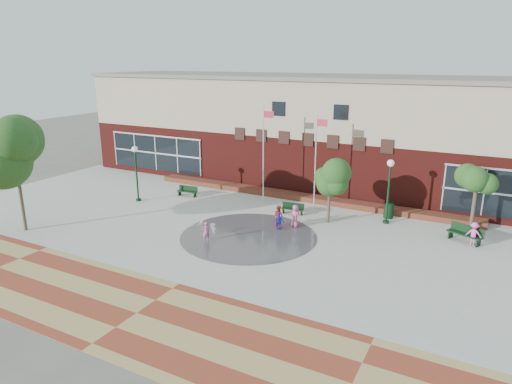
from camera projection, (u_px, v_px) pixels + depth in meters
The scene contains 24 objects.
ground at pixel (223, 254), 25.57m from camera, with size 120.00×120.00×0.00m, color #666056.
plaza_concrete at pixel (256, 231), 28.96m from camera, with size 46.00×18.00×0.01m, color #A8A8A0.
paver_band at pixel (137, 313), 19.64m from camera, with size 46.00×6.00×0.01m, color brown.
splash_pad at pixel (248, 236), 28.12m from camera, with size 8.40×8.40×0.01m, color #383A3D.
library_building at pixel (329, 130), 39.09m from camera, with size 44.40×10.40×9.20m.
flower_bed at pixel (302, 200), 35.41m from camera, with size 26.00×1.20×0.40m, color maroon.
flagpole_left at pixel (264, 150), 33.64m from camera, with size 0.86×0.15×7.32m.
flagpole_right at pixel (316, 157), 32.16m from camera, with size 0.86×0.14×6.94m.
lamp_left at pixel (136, 167), 34.36m from camera, with size 0.45×0.45×4.28m.
lamp_right at pixel (389, 184), 29.60m from camera, with size 0.46×0.46×4.33m.
bench_left at pixel (187, 193), 36.21m from camera, with size 1.69×0.65×0.83m.
bench_mid at pixel (293, 211), 32.08m from camera, with size 1.62×0.66×0.79m.
bench_right at pixel (465, 237), 27.15m from camera, with size 2.11×1.35×1.03m.
trash_can at pixel (389, 210), 31.18m from camera, with size 0.71×0.71×1.17m.
tree_big_left at pixel (14, 148), 27.63m from camera, with size 4.68×4.68×7.48m.
tree_mid at pixel (330, 176), 29.56m from camera, with size 2.64×2.64×4.45m.
tree_small_right at pixel (477, 184), 28.06m from camera, with size 2.52×2.52×4.30m.
water_jet_a at pixel (213, 234), 28.51m from camera, with size 0.32×0.32×0.62m, color white.
water_jet_b at pixel (214, 235), 28.27m from camera, with size 0.20×0.20×0.45m, color white.
child_splash at pixel (206, 231), 27.28m from camera, with size 0.44×0.29×1.20m, color #CC5587.
adult_red at pixel (278, 216), 29.54m from camera, with size 0.71×0.55×1.46m, color #B82D29.
adult_pink at pixel (295, 216), 29.50m from camera, with size 0.73×0.48×1.50m, color #DB5486.
child_blue at pixel (279, 222), 28.99m from camera, with size 0.67×0.28×1.14m, color #1A22C2.
person_bench at pixel (474, 234), 26.62m from camera, with size 0.91×0.52×1.40m, color #F058B6.
Camera 1 is at (12.68, -19.94, 10.56)m, focal length 32.00 mm.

